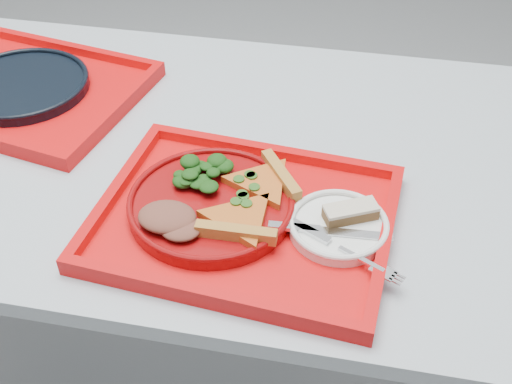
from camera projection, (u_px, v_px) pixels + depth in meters
The scene contains 14 objects.
ground at pixel (171, 371), 1.67m from camera, with size 10.00×10.00×0.00m, color gray.
table at pixel (140, 170), 1.22m from camera, with size 1.60×0.80×0.75m.
tray_main at pixel (245, 221), 1.00m from camera, with size 0.45×0.35×0.01m, color red.
tray_far at pixel (24, 92), 1.28m from camera, with size 0.45×0.35×0.01m, color red.
dinner_plate at pixel (211, 205), 1.00m from camera, with size 0.26×0.26×0.02m, color maroon.
side_plate at pixel (338, 228), 0.97m from camera, with size 0.15×0.15×0.01m, color white.
navy_plate at pixel (22, 86), 1.27m from camera, with size 0.26×0.26×0.02m, color black.
pizza_slice_a at pixel (241, 217), 0.96m from camera, with size 0.14×0.12×0.02m, color orange, non-canonical shape.
pizza_slice_b at pixel (262, 180), 1.02m from camera, with size 0.13×0.12×0.02m, color orange, non-canonical shape.
salad_heap at pixel (201, 169), 1.03m from camera, with size 0.09×0.08×0.04m, color black.
meat_portion at pixel (167, 217), 0.95m from camera, with size 0.09×0.07×0.03m, color brown.
dessert_bar at pixel (351, 212), 0.97m from camera, with size 0.09×0.07×0.02m.
knife at pixel (330, 231), 0.95m from camera, with size 0.18×0.02×0.01m, color silver.
fork at pixel (338, 246), 0.92m from camera, with size 0.18×0.02×0.01m, color silver.
Camera 1 is at (0.40, -0.89, 1.45)m, focal length 45.00 mm.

